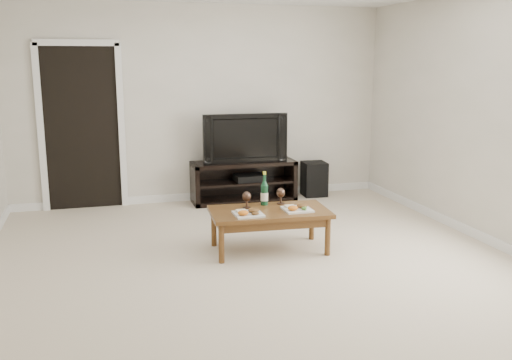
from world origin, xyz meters
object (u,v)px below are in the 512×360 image
at_px(subwoofer, 314,179).
at_px(television, 244,137).
at_px(coffee_table, 269,230).
at_px(media_console, 244,181).

bearing_deg(subwoofer, television, -173.07).
relative_size(television, coffee_table, 0.96).
bearing_deg(television, subwoofer, 4.89).
xyz_separation_m(media_console, television, (0.00, 0.00, 0.60)).
xyz_separation_m(subwoofer, coffee_table, (-1.31, -2.09, -0.03)).
height_order(media_console, television, television).
distance_m(media_console, subwoofer, 1.04).
height_order(media_console, subwoofer, media_console).
height_order(television, coffee_table, television).
distance_m(television, coffee_table, 2.16).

